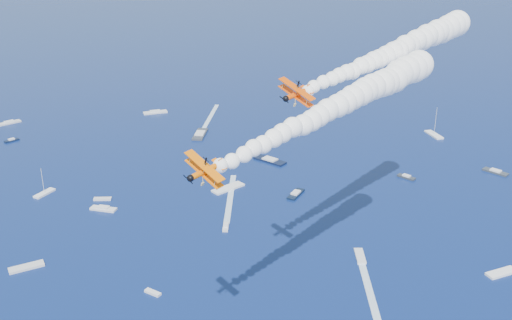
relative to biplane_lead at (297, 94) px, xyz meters
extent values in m
cube|color=silver|center=(-8.02, 57.24, -60.05)|extent=(2.80, 5.75, 0.70)
cube|color=white|center=(64.35, 18.66, -60.05)|extent=(9.83, 5.15, 0.70)
cube|color=silver|center=(28.40, 33.55, -60.05)|extent=(3.94, 8.29, 0.70)
cube|color=#313641|center=(-9.03, 143.45, -60.05)|extent=(8.64, 15.57, 0.70)
cube|color=#313842|center=(99.49, 82.68, -60.05)|extent=(7.96, 9.44, 0.70)
cube|color=silver|center=(-31.25, 25.49, -60.05)|extent=(4.52, 4.27, 0.70)
cube|color=silver|center=(-47.14, 76.51, -60.05)|extent=(9.34, 6.31, 0.70)
cube|color=silver|center=(-47.92, 84.30, -60.05)|extent=(6.26, 2.68, 0.70)
cube|color=white|center=(94.23, 125.34, -60.05)|extent=(4.55, 11.21, 0.70)
cube|color=silver|center=(-66.28, 43.81, -60.05)|extent=(10.02, 5.94, 0.70)
cube|color=white|center=(-3.66, 85.73, -60.05)|extent=(12.83, 9.92, 0.70)
cube|color=white|center=(-68.58, 92.39, -60.05)|extent=(7.06, 8.27, 0.70)
cube|color=white|center=(37.52, 141.01, -60.05)|extent=(11.39, 12.18, 0.70)
cube|color=black|center=(19.36, 76.64, -60.05)|extent=(7.99, 9.26, 0.70)
cube|color=silver|center=(-28.39, 178.69, -60.05)|extent=(12.16, 5.52, 0.70)
cube|color=#2B3139|center=(63.75, 83.81, -60.05)|extent=(5.97, 6.79, 0.70)
cube|color=silver|center=(-96.64, 174.34, -60.05)|extent=(10.55, 8.09, 0.70)
cube|color=black|center=(16.16, 108.49, -60.05)|extent=(12.50, 13.05, 0.70)
cube|color=black|center=(-90.82, 149.46, -60.05)|extent=(6.21, 5.11, 0.70)
cube|color=white|center=(-3.81, 78.59, -60.37)|extent=(9.32, 37.67, 0.04)
cube|color=white|center=(24.28, 10.94, -60.37)|extent=(8.79, 37.74, 0.04)
cube|color=white|center=(-1.77, 168.85, -60.37)|extent=(12.36, 37.09, 0.04)
camera|label=1|loc=(-26.56, -108.47, 32.89)|focal=41.92mm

